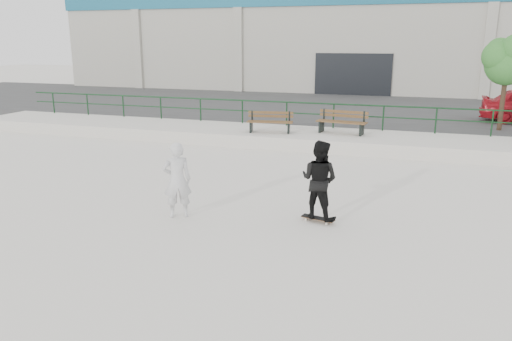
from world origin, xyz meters
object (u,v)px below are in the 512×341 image
(bench_left, at_px, (270,122))
(bench_right, at_px, (342,122))
(seated_skater, at_px, (177,180))
(skateboard, at_px, (318,218))
(tree, at_px, (509,59))
(standing_skater, at_px, (319,180))

(bench_left, bearing_deg, bench_right, 3.75)
(seated_skater, bearing_deg, skateboard, 162.01)
(tree, distance_m, skateboard, 12.92)
(bench_left, relative_size, skateboard, 2.30)
(skateboard, xyz_separation_m, standing_skater, (0.00, 0.00, 0.93))
(bench_right, relative_size, seated_skater, 1.11)
(bench_left, height_order, seated_skater, seated_skater)
(bench_left, distance_m, bench_right, 2.81)
(standing_skater, height_order, seated_skater, standing_skater)
(standing_skater, relative_size, seated_skater, 1.01)
(tree, relative_size, standing_skater, 2.09)
(tree, height_order, seated_skater, tree)
(bench_left, xyz_separation_m, bench_right, (2.73, 0.65, 0.03))
(tree, bearing_deg, standing_skater, -114.49)
(bench_right, relative_size, tree, 0.53)
(seated_skater, bearing_deg, standing_skater, 162.01)
(tree, xyz_separation_m, seated_skater, (-8.38, -12.09, -2.43))
(tree, bearing_deg, bench_left, -158.72)
(bench_right, relative_size, skateboard, 2.48)
(tree, height_order, skateboard, tree)
(bench_right, bearing_deg, skateboard, -76.68)
(bench_left, relative_size, standing_skater, 1.02)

